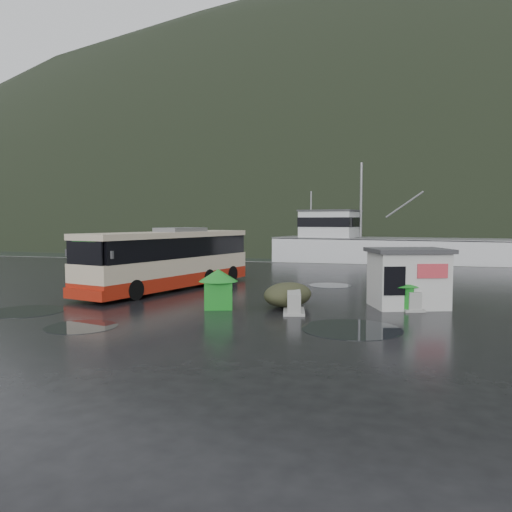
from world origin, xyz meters
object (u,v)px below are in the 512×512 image
(dome_tent, at_px, (288,307))
(jersey_barrier_a, at_px, (294,313))
(jersey_barrier_b, at_px, (409,309))
(coach_bus, at_px, (170,289))
(waste_bin_right, at_px, (402,310))
(waste_bin_left, at_px, (218,308))
(fishing_trawler, at_px, (392,259))
(white_van, at_px, (129,286))
(ticket_kiosk, at_px, (407,307))

(dome_tent, distance_m, jersey_barrier_a, 1.41)
(jersey_barrier_b, bearing_deg, jersey_barrier_a, -155.41)
(coach_bus, bearing_deg, waste_bin_right, -0.35)
(waste_bin_left, bearing_deg, dome_tent, 23.09)
(waste_bin_right, bearing_deg, jersey_barrier_b, 32.63)
(waste_bin_right, bearing_deg, coach_bus, 164.66)
(dome_tent, distance_m, fishing_trawler, 28.92)
(dome_tent, distance_m, jersey_barrier_b, 4.94)
(jersey_barrier_b, xyz_separation_m, fishing_trawler, (-0.63, 27.92, 0.00))
(coach_bus, relative_size, white_van, 1.78)
(coach_bus, height_order, jersey_barrier_a, coach_bus)
(coach_bus, distance_m, dome_tent, 8.02)
(waste_bin_left, distance_m, jersey_barrier_b, 7.78)
(waste_bin_right, relative_size, fishing_trawler, 0.05)
(fishing_trawler, bearing_deg, white_van, -108.90)
(waste_bin_right, bearing_deg, waste_bin_left, -167.23)
(fishing_trawler, bearing_deg, waste_bin_left, -92.24)
(dome_tent, xyz_separation_m, jersey_barrier_b, (4.89, 0.68, 0.00))
(waste_bin_left, height_order, waste_bin_right, waste_bin_left)
(jersey_barrier_b, bearing_deg, waste_bin_left, -166.44)
(jersey_barrier_a, bearing_deg, ticket_kiosk, 30.03)
(waste_bin_right, height_order, dome_tent, waste_bin_right)
(white_van, bearing_deg, waste_bin_left, -58.30)
(waste_bin_right, relative_size, dome_tent, 0.54)
(jersey_barrier_b, bearing_deg, dome_tent, -172.03)
(waste_bin_left, xyz_separation_m, dome_tent, (2.67, 1.14, 0.00))
(waste_bin_right, xyz_separation_m, jersey_barrier_b, (0.26, 0.17, 0.00))
(waste_bin_left, distance_m, dome_tent, 2.90)
(coach_bus, distance_m, jersey_barrier_b, 12.37)
(white_van, distance_m, jersey_barrier_a, 11.62)
(jersey_barrier_a, bearing_deg, dome_tent, 111.42)
(white_van, relative_size, dome_tent, 2.50)
(white_van, bearing_deg, fishing_trawler, 38.43)
(waste_bin_left, xyz_separation_m, jersey_barrier_b, (7.56, 1.82, 0.00))
(waste_bin_right, distance_m, jersey_barrier_b, 0.31)
(jersey_barrier_a, bearing_deg, jersey_barrier_b, 24.59)
(coach_bus, distance_m, jersey_barrier_a, 9.14)
(jersey_barrier_b, height_order, fishing_trawler, fishing_trawler)
(waste_bin_right, xyz_separation_m, jersey_barrier_a, (-4.11, -1.83, 0.00))
(dome_tent, relative_size, jersey_barrier_b, 1.63)
(coach_bus, height_order, white_van, coach_bus)
(white_van, bearing_deg, dome_tent, -44.61)
(waste_bin_right, distance_m, jersey_barrier_a, 4.50)
(coach_bus, bearing_deg, fishing_trawler, 80.44)
(jersey_barrier_a, bearing_deg, waste_bin_left, 176.81)
(waste_bin_left, relative_size, dome_tent, 0.63)
(waste_bin_right, bearing_deg, ticket_kiosk, 72.28)
(white_van, relative_size, waste_bin_left, 3.98)
(coach_bus, xyz_separation_m, waste_bin_left, (4.43, -4.87, 0.00))
(white_van, distance_m, dome_tent, 10.59)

